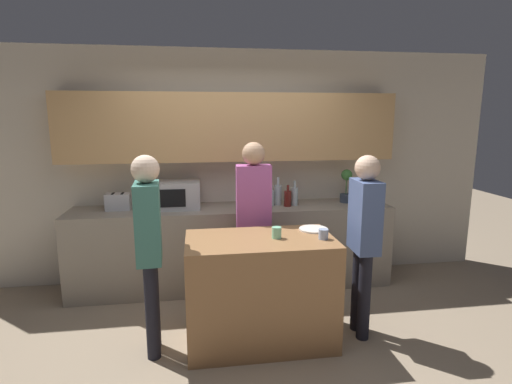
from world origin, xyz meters
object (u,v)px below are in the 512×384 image
object	(u,v)px
bottle_0	(272,198)
bottle_3	(295,196)
toaster	(118,202)
bottle_2	(288,198)
person_right	(364,231)
potted_plant	(346,186)
cup_0	(323,234)
bottle_1	(278,194)
plate_on_island	(313,229)
person_left	(149,239)
cup_1	(277,233)
microwave	(176,195)
person_center	(254,211)

from	to	relation	value
bottle_0	bottle_3	world-z (taller)	bottle_3
toaster	bottle_2	distance (m)	1.88
bottle_2	person_right	xyz separation A→B (m)	(0.41, -1.18, -0.06)
potted_plant	cup_0	size ratio (longest dim) A/B	4.62
potted_plant	bottle_2	xyz separation A→B (m)	(-0.73, -0.11, -0.10)
potted_plant	bottle_3	world-z (taller)	potted_plant
bottle_1	plate_on_island	xyz separation A→B (m)	(0.11, -1.07, -0.11)
bottle_3	plate_on_island	xyz separation A→B (m)	(-0.07, -1.01, -0.10)
bottle_0	bottle_2	xyz separation A→B (m)	(0.18, -0.06, 0.00)
bottle_0	plate_on_island	xyz separation A→B (m)	(0.19, -1.03, -0.09)
person_left	cup_1	bearing A→B (deg)	88.56
toaster	person_right	size ratio (longest dim) A/B	0.16
cup_0	cup_1	bearing A→B (deg)	167.76
cup_0	person_left	world-z (taller)	person_left
microwave	potted_plant	bearing A→B (deg)	0.04
microwave	person_left	distance (m)	1.32
person_center	cup_1	bearing A→B (deg)	102.31
bottle_3	cup_1	size ratio (longest dim) A/B	2.95
microwave	person_center	bearing A→B (deg)	-39.15
bottle_2	plate_on_island	distance (m)	0.98
cup_0	person_right	distance (m)	0.39
potted_plant	person_right	bearing A→B (deg)	-104.16
toaster	bottle_0	xyz separation A→B (m)	(1.70, -0.05, 0.00)
toaster	bottle_1	distance (m)	1.78
bottle_2	bottle_3	size ratio (longest dim) A/B	0.86
bottle_0	cup_1	bearing A→B (deg)	-98.65
person_right	plate_on_island	bearing A→B (deg)	64.37
potted_plant	cup_1	distance (m)	1.68
toaster	potted_plant	xyz separation A→B (m)	(2.61, 0.00, 0.11)
toaster	person_left	bearing A→B (deg)	-70.24
person_left	person_center	world-z (taller)	person_center
cup_1	person_left	distance (m)	1.04
bottle_3	person_left	bearing A→B (deg)	-140.30
potted_plant	plate_on_island	bearing A→B (deg)	-123.61
toaster	bottle_2	size ratio (longest dim) A/B	1.06
cup_1	person_center	world-z (taller)	person_center
bottle_0	bottle_1	size ratio (longest dim) A/B	0.77
bottle_0	plate_on_island	distance (m)	1.05
microwave	cup_1	world-z (taller)	microwave
potted_plant	toaster	bearing A→B (deg)	180.00
bottle_3	plate_on_island	distance (m)	1.02
bottle_2	cup_1	size ratio (longest dim) A/B	2.55
plate_on_island	person_left	size ratio (longest dim) A/B	0.16
potted_plant	bottle_0	size ratio (longest dim) A/B	1.61
toaster	person_left	xyz separation A→B (m)	(0.47, -1.31, -0.04)
toaster	bottle_0	distance (m)	1.70
bottle_2	person_center	world-z (taller)	person_center
person_left	bottle_1	bearing A→B (deg)	131.18
person_left	bottle_0	bearing A→B (deg)	132.06
microwave	plate_on_island	world-z (taller)	microwave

